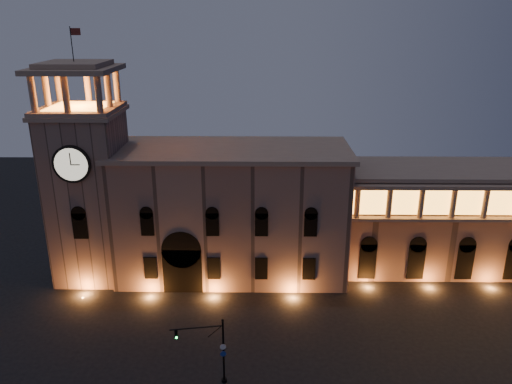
% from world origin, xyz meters
% --- Properties ---
extents(ground, '(160.00, 160.00, 0.00)m').
position_xyz_m(ground, '(0.00, 0.00, 0.00)').
color(ground, black).
rests_on(ground, ground).
extents(government_building, '(30.80, 12.80, 17.60)m').
position_xyz_m(government_building, '(-2.08, 21.93, 8.77)').
color(government_building, '#89685A').
rests_on(government_building, ground).
extents(clock_tower, '(9.80, 9.80, 32.40)m').
position_xyz_m(clock_tower, '(-20.50, 20.98, 12.50)').
color(clock_tower, '#89685A').
rests_on(clock_tower, ground).
extents(colonnade_wing, '(40.60, 11.50, 14.50)m').
position_xyz_m(colonnade_wing, '(32.00, 23.92, 7.33)').
color(colonnade_wing, '#846254').
rests_on(colonnade_wing, ground).
extents(traffic_light, '(5.13, 1.14, 7.10)m').
position_xyz_m(traffic_light, '(-2.43, -0.68, 3.73)').
color(traffic_light, black).
rests_on(traffic_light, ground).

